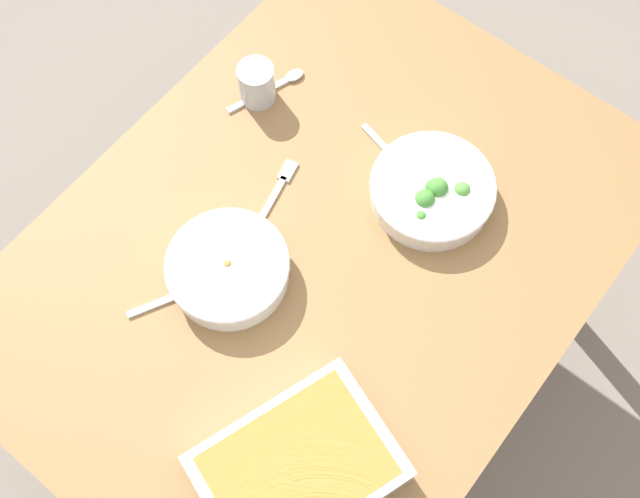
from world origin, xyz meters
name	(u,v)px	position (x,y,z in m)	size (l,w,h in m)	color
ground_plane	(320,363)	(0.00, 0.00, 0.00)	(6.00, 6.00, 0.00)	slate
dining_table	(320,268)	(0.00, 0.00, 0.65)	(1.20, 0.90, 0.74)	olive
stew_bowl	(228,269)	(-0.14, 0.09, 0.77)	(0.22, 0.22, 0.06)	white
broccoli_bowl	(432,190)	(0.21, -0.10, 0.77)	(0.23, 0.23, 0.07)	white
baking_dish	(298,468)	(-0.33, -0.22, 0.77)	(0.36, 0.31, 0.06)	silver
drink_cup	(257,85)	(0.18, 0.30, 0.78)	(0.07, 0.07, 0.08)	#B2BCC6
spoon_by_stew	(188,291)	(-0.21, 0.13, 0.74)	(0.16, 0.10, 0.01)	silver
spoon_by_broccoli	(401,165)	(0.23, -0.01, 0.74)	(0.06, 0.17, 0.01)	silver
spoon_spare	(277,85)	(0.23, 0.29, 0.74)	(0.17, 0.07, 0.01)	silver
fork_on_table	(276,193)	(0.04, 0.14, 0.74)	(0.18, 0.06, 0.01)	silver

